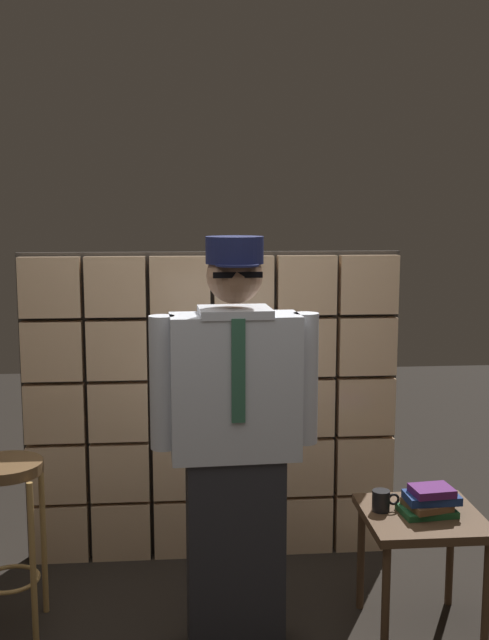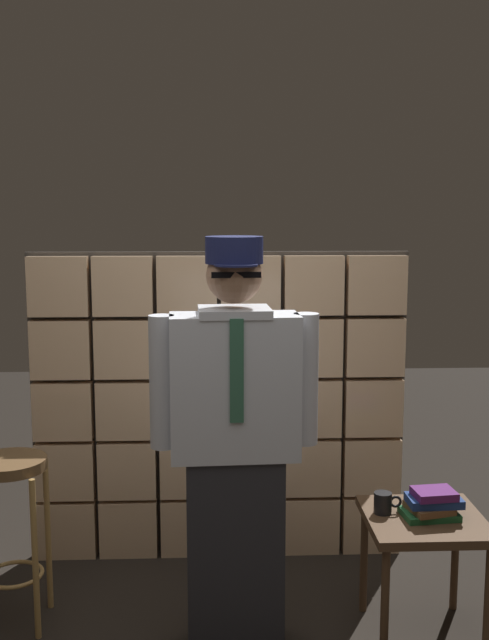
{
  "view_description": "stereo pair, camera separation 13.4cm",
  "coord_description": "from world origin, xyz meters",
  "px_view_note": "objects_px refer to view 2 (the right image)",
  "views": [
    {
      "loc": [
        -0.17,
        -2.81,
        1.92
      ],
      "look_at": [
        0.1,
        0.33,
        1.45
      ],
      "focal_mm": 42.62,
      "sensor_mm": 36.0,
      "label": 1
    },
    {
      "loc": [
        -0.04,
        -2.82,
        1.92
      ],
      "look_at": [
        0.1,
        0.33,
        1.45
      ],
      "focal_mm": 42.62,
      "sensor_mm": 36.0,
      "label": 2
    }
  ],
  "objects_px": {
    "bar_stool": "(11,502)",
    "book_stack": "(432,504)",
    "standing_person": "(235,440)",
    "coffee_mug": "(384,503)",
    "side_table": "(424,533)"
  },
  "relations": [
    {
      "from": "bar_stool",
      "to": "book_stack",
      "type": "bearing_deg",
      "value": -5.9
    },
    {
      "from": "book_stack",
      "to": "coffee_mug",
      "type": "bearing_deg",
      "value": 164.65
    },
    {
      "from": "side_table",
      "to": "book_stack",
      "type": "distance_m",
      "value": 0.14
    },
    {
      "from": "standing_person",
      "to": "book_stack",
      "type": "bearing_deg",
      "value": -1.15
    },
    {
      "from": "standing_person",
      "to": "side_table",
      "type": "bearing_deg",
      "value": -0.26
    },
    {
      "from": "bar_stool",
      "to": "coffee_mug",
      "type": "distance_m",
      "value": 1.69
    },
    {
      "from": "bar_stool",
      "to": "book_stack",
      "type": "xyz_separation_m",
      "value": [
        1.89,
        -0.19,
        0.03
      ]
    },
    {
      "from": "bar_stool",
      "to": "side_table",
      "type": "height_order",
      "value": "bar_stool"
    },
    {
      "from": "standing_person",
      "to": "side_table",
      "type": "distance_m",
      "value": 0.96
    },
    {
      "from": "coffee_mug",
      "to": "side_table",
      "type": "bearing_deg",
      "value": -13.75
    },
    {
      "from": "standing_person",
      "to": "bar_stool",
      "type": "xyz_separation_m",
      "value": [
        -1.02,
        0.22,
        -0.35
      ]
    },
    {
      "from": "bar_stool",
      "to": "coffee_mug",
      "type": "bearing_deg",
      "value": -4.73
    },
    {
      "from": "side_table",
      "to": "coffee_mug",
      "type": "height_order",
      "value": "coffee_mug"
    },
    {
      "from": "standing_person",
      "to": "book_stack",
      "type": "height_order",
      "value": "standing_person"
    },
    {
      "from": "standing_person",
      "to": "bar_stool",
      "type": "relative_size",
      "value": 2.27
    }
  ]
}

